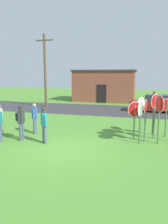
% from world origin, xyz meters
% --- Properties ---
extents(ground_plane, '(80.00, 80.00, 0.00)m').
position_xyz_m(ground_plane, '(0.00, 0.00, 0.00)').
color(ground_plane, '#518E33').
extents(street_asphalt, '(60.00, 6.40, 0.01)m').
position_xyz_m(street_asphalt, '(0.00, 11.26, 0.00)').
color(street_asphalt, '#38383A').
rests_on(street_asphalt, ground).
extents(building_background, '(7.41, 4.85, 3.77)m').
position_xyz_m(building_background, '(-1.42, 18.44, 1.89)').
color(building_background, brown).
rests_on(building_background, ground).
extents(utility_pole, '(1.80, 0.24, 7.09)m').
position_xyz_m(utility_pole, '(-6.23, 11.57, 3.72)').
color(utility_pole, brown).
rests_on(utility_pole, ground).
extents(parked_car_on_street, '(4.41, 2.23, 1.51)m').
position_xyz_m(parked_car_on_street, '(4.36, 11.58, 0.69)').
color(parked_car_on_street, maroon).
rests_on(parked_car_on_street, ground).
extents(stop_sign_low_front, '(0.43, 0.60, 2.30)m').
position_xyz_m(stop_sign_low_front, '(3.90, 2.84, 1.56)').
color(stop_sign_low_front, '#51664C').
rests_on(stop_sign_low_front, ground).
extents(stop_sign_leaning_left, '(0.14, 0.74, 2.41)m').
position_xyz_m(stop_sign_leaning_left, '(3.86, 3.62, 1.65)').
color(stop_sign_leaning_left, '#51664C').
rests_on(stop_sign_leaning_left, ground).
extents(stop_sign_leaning_right, '(0.34, 0.74, 2.31)m').
position_xyz_m(stop_sign_leaning_right, '(4.06, 2.01, 1.59)').
color(stop_sign_leaning_right, '#51664C').
rests_on(stop_sign_leaning_right, ground).
extents(stop_sign_far_back, '(0.64, 0.47, 1.93)m').
position_xyz_m(stop_sign_far_back, '(2.92, 2.50, 1.31)').
color(stop_sign_far_back, '#51664C').
rests_on(stop_sign_far_back, ground).
extents(stop_sign_rear_right, '(0.39, 0.74, 2.09)m').
position_xyz_m(stop_sign_rear_right, '(3.20, 3.05, 1.43)').
color(stop_sign_rear_right, '#51664C').
rests_on(stop_sign_rear_right, ground).
extents(stop_sign_nearest, '(0.22, 0.72, 2.08)m').
position_xyz_m(stop_sign_nearest, '(3.21, 1.74, 1.41)').
color(stop_sign_nearest, '#51664C').
rests_on(stop_sign_nearest, ground).
extents(stop_sign_center_cluster, '(0.17, 0.67, 2.09)m').
position_xyz_m(stop_sign_center_cluster, '(3.45, 2.18, 1.41)').
color(stop_sign_center_cluster, '#51664C').
rests_on(stop_sign_center_cluster, ground).
extents(stop_sign_tallest, '(0.62, 0.21, 2.04)m').
position_xyz_m(stop_sign_tallest, '(4.49, 3.32, 1.37)').
color(stop_sign_tallest, '#51664C').
rests_on(stop_sign_tallest, ground).
extents(person_in_dark_shirt, '(0.41, 0.45, 1.74)m').
position_xyz_m(person_in_dark_shirt, '(-1.17, 0.64, 0.98)').
color(person_in_dark_shirt, '#4C5670').
rests_on(person_in_dark_shirt, ground).
extents(person_with_sunhat, '(0.30, 0.56, 1.69)m').
position_xyz_m(person_with_sunhat, '(-2.45, 2.11, 0.95)').
color(person_with_sunhat, '#4C5670').
rests_on(person_with_sunhat, ground).
extents(person_in_teal, '(0.40, 0.57, 1.74)m').
position_xyz_m(person_in_teal, '(-2.50, 0.78, 1.01)').
color(person_in_teal, '#4C5670').
rests_on(person_in_teal, ground).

